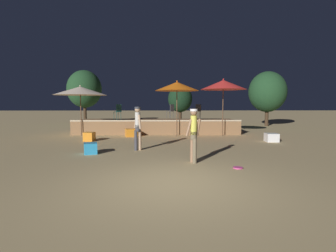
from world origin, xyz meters
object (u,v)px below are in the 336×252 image
patio_umbrella_2 (80,91)px  background_tree_1 (84,89)px  patio_umbrella_1 (177,86)px  bistro_chair_2 (118,110)px  cube_seat_1 (91,148)px  background_tree_2 (267,92)px  cube_seat_3 (89,137)px  person_0 (138,126)px  background_tree_0 (180,99)px  person_1 (194,133)px  patio_umbrella_0 (223,85)px  bistro_chair_1 (198,110)px  cube_seat_2 (271,137)px  bistro_chair_0 (171,110)px  frisbee_disc (238,168)px  cube_seat_0 (131,133)px

patio_umbrella_2 → background_tree_1: size_ratio=0.62×
patio_umbrella_1 → bistro_chair_2: size_ratio=3.44×
patio_umbrella_1 → cube_seat_1: bearing=-122.9°
bistro_chair_2 → background_tree_2: (11.08, 5.34, 1.33)m
patio_umbrella_1 → background_tree_2: size_ratio=0.71×
patio_umbrella_2 → cube_seat_3: (1.07, -2.24, -2.32)m
person_0 → background_tree_0: bearing=45.3°
background_tree_2 → person_1: bearing=-119.8°
person_0 → person_1: (1.92, -2.19, -0.03)m
patio_umbrella_0 → person_1: patio_umbrella_0 is taller
patio_umbrella_0 → background_tree_1: (-10.39, 9.08, 0.24)m
patio_umbrella_2 → bistro_chair_1: patio_umbrella_2 is taller
cube_seat_2 → bistro_chair_0: (-4.67, 4.56, 1.21)m
patio_umbrella_0 → person_1: (-2.43, -6.69, -1.92)m
bistro_chair_0 → background_tree_0: (0.95, 5.58, 0.78)m
person_1 → background_tree_1: 17.80m
patio_umbrella_1 → person_1: patio_umbrella_1 is taller
person_1 → frisbee_disc: (1.18, -0.73, -0.91)m
bistro_chair_1 → cube_seat_1: bearing=49.1°
cube_seat_2 → bistro_chair_2: bearing=156.9°
patio_umbrella_0 → patio_umbrella_1: bearing=178.0°
patio_umbrella_0 → person_0: (-4.35, -4.51, -1.90)m
person_0 → background_tree_1: (-6.04, 13.59, 2.13)m
cube_seat_3 → background_tree_1: 11.92m
cube_seat_1 → person_1: 3.95m
frisbee_disc → bistro_chair_0: bearing=99.4°
background_tree_2 → background_tree_0: bearing=168.2°
patio_umbrella_0 → background_tree_1: size_ratio=0.67×
bistro_chair_0 → background_tree_0: background_tree_0 is taller
cube_seat_3 → background_tree_0: size_ratio=0.16×
cube_seat_3 → bistro_chair_1: bistro_chair_1 is taller
cube_seat_1 → bistro_chair_1: bistro_chair_1 is taller
cube_seat_0 → bistro_chair_1: (4.00, 2.37, 1.20)m
person_0 → cube_seat_2: bearing=-14.0°
cube_seat_2 → background_tree_1: bearing=136.9°
person_0 → bistro_chair_0: size_ratio=1.89×
background_tree_0 → person_0: bearing=-101.3°
person_1 → background_tree_2: (7.47, 13.05, 1.81)m
person_0 → background_tree_1: size_ratio=0.36×
patio_umbrella_1 → background_tree_1: bearing=131.0°
background_tree_1 → patio_umbrella_2: bearing=-74.9°
bistro_chair_1 → frisbee_disc: (-0.14, -9.57, -1.40)m
patio_umbrella_0 → bistro_chair_0: bearing=142.0°
cube_seat_0 → bistro_chair_2: bearing=126.7°
bistro_chair_0 → person_0: bearing=29.1°
bistro_chair_0 → background_tree_2: 9.00m
cube_seat_0 → bistro_chair_2: (-0.92, 1.24, 1.20)m
person_1 → background_tree_0: background_tree_0 is taller
frisbee_disc → patio_umbrella_2: bearing=131.3°
frisbee_disc → background_tree_2: (6.29, 13.78, 2.73)m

